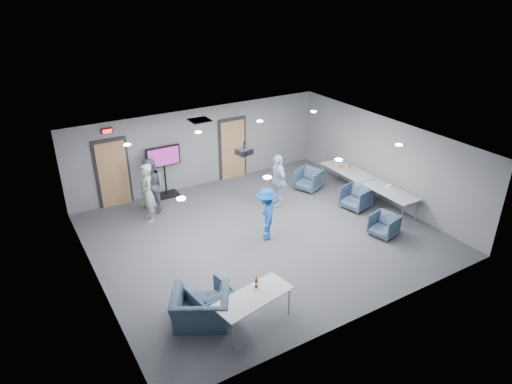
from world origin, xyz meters
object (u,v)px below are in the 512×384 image
person_a (147,193)px  chair_right_a (309,179)px  person_b (152,186)px  table_right_a (348,171)px  chair_right_b (356,197)px  chair_front_a (210,302)px  table_right_b (390,192)px  table_front_left (253,298)px  chair_front_b (201,308)px  person_c (277,180)px  projector (244,151)px  person_d (266,214)px  tv_stand (164,168)px  chair_right_c (384,225)px  bottle_right (349,169)px  bottle_front (256,283)px

person_a → chair_right_a: bearing=87.4°
person_b → table_right_a: (6.15, -1.84, -0.17)m
chair_right_b → chair_front_a: size_ratio=0.95×
chair_right_a → chair_front_a: 6.94m
table_right_b → table_front_left: (-6.07, -2.14, -0.00)m
chair_right_b → chair_front_b: chair_front_b is taller
person_b → person_c: size_ratio=1.02×
projector → person_d: bearing=-79.0°
person_c → tv_stand: 3.69m
chair_right_c → person_b: bearing=-146.2°
chair_right_a → projector: 3.99m
person_c → chair_right_c: size_ratio=2.43×
chair_front_a → chair_front_b: size_ratio=0.71×
table_front_left → person_d: bearing=43.0°
table_right_a → tv_stand: tv_stand is taller
person_a → person_b: size_ratio=1.03×
person_d → chair_right_a: (2.92, 1.95, -0.39)m
chair_front_b → table_right_b: chair_front_b is taller
person_d → projector: 1.81m
chair_right_b → bottle_right: size_ratio=3.45×
person_a → table_front_left: size_ratio=0.99×
projector → table_right_a: bearing=-3.1°
person_d → chair_front_a: bearing=-23.2°
person_b → person_a: bearing=-55.1°
chair_front_a → person_c: bearing=-146.3°
chair_front_a → projector: 4.23m
chair_right_b → person_a: bearing=-126.9°
person_c → bottle_right: (2.61, -0.37, -0.03)m
person_b → tv_stand: bearing=116.9°
table_front_left → bottle_front: 0.34m
chair_front_b → person_d: bearing=-114.1°
chair_front_b → bottle_right: 7.72m
bottle_front → bottle_right: bottle_front is taller
person_a → projector: bearing=52.7°
person_c → table_right_a: 2.66m
person_b → table_front_left: size_ratio=0.96×
table_right_b → person_b: bearing=58.7°
bottle_right → chair_right_a: bearing=143.1°
bottle_front → bottle_right: (5.83, 3.72, -0.02)m
person_c → tv_stand: bearing=-125.4°
table_right_a → bottle_right: size_ratio=8.32×
chair_right_a → chair_right_b: size_ratio=0.99×
chair_right_b → tv_stand: (-4.77, 3.87, 0.61)m
tv_stand → projector: 3.74m
chair_right_c → chair_front_a: chair_front_a is taller
person_d → person_a: bearing=-108.4°
bottle_right → chair_front_a: bearing=-154.0°
person_a → person_c: person_a is taller
person_b → chair_front_b: person_b is taller
person_d → chair_front_a: (-2.72, -2.11, -0.37)m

